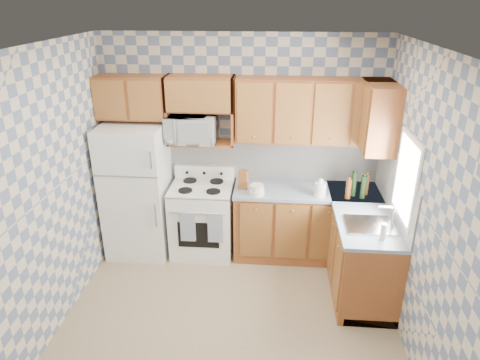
% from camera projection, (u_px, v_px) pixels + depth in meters
% --- Properties ---
extents(floor, '(3.40, 3.40, 0.00)m').
position_uv_depth(floor, '(229.00, 320.00, 4.41)').
color(floor, '#867052').
rests_on(floor, ground).
extents(back_wall, '(3.40, 0.02, 2.70)m').
position_uv_depth(back_wall, '(242.00, 145.00, 5.33)').
color(back_wall, slate).
rests_on(back_wall, ground).
extents(right_wall, '(0.02, 3.20, 2.70)m').
position_uv_depth(right_wall, '(420.00, 210.00, 3.74)').
color(right_wall, slate).
rests_on(right_wall, ground).
extents(backsplash_back, '(2.60, 0.02, 0.56)m').
position_uv_depth(backsplash_back, '(273.00, 158.00, 5.35)').
color(backsplash_back, silver).
rests_on(backsplash_back, back_wall).
extents(backsplash_right, '(0.02, 1.60, 0.56)m').
position_uv_depth(backsplash_right, '(394.00, 188.00, 4.54)').
color(backsplash_right, silver).
rests_on(backsplash_right, right_wall).
extents(refrigerator, '(0.75, 0.70, 1.68)m').
position_uv_depth(refrigerator, '(137.00, 191.00, 5.31)').
color(refrigerator, white).
rests_on(refrigerator, floor).
extents(stove_body, '(0.76, 0.65, 0.90)m').
position_uv_depth(stove_body, '(203.00, 220.00, 5.43)').
color(stove_body, white).
rests_on(stove_body, floor).
extents(cooktop, '(0.76, 0.65, 0.02)m').
position_uv_depth(cooktop, '(201.00, 187.00, 5.25)').
color(cooktop, silver).
rests_on(cooktop, stove_body).
extents(backguard, '(0.76, 0.08, 0.17)m').
position_uv_depth(backguard, '(205.00, 172.00, 5.46)').
color(backguard, white).
rests_on(backguard, cooktop).
extents(dish_towel_left, '(0.18, 0.02, 0.38)m').
position_uv_depth(dish_towel_left, '(188.00, 227.00, 5.09)').
color(dish_towel_left, navy).
rests_on(dish_towel_left, stove_body).
extents(dish_towel_right, '(0.18, 0.02, 0.38)m').
position_uv_depth(dish_towel_right, '(215.00, 228.00, 5.07)').
color(dish_towel_right, navy).
rests_on(dish_towel_right, stove_body).
extents(base_cabinets_back, '(1.75, 0.60, 0.88)m').
position_uv_depth(base_cabinets_back, '(305.00, 224.00, 5.36)').
color(base_cabinets_back, brown).
rests_on(base_cabinets_back, floor).
extents(base_cabinets_right, '(0.60, 1.60, 0.88)m').
position_uv_depth(base_cabinets_right, '(358.00, 247.00, 4.86)').
color(base_cabinets_right, brown).
rests_on(base_cabinets_right, floor).
extents(countertop_back, '(1.77, 0.63, 0.04)m').
position_uv_depth(countertop_back, '(307.00, 191.00, 5.17)').
color(countertop_back, gray).
rests_on(countertop_back, base_cabinets_back).
extents(countertop_right, '(0.63, 1.60, 0.04)m').
position_uv_depth(countertop_right, '(363.00, 211.00, 4.68)').
color(countertop_right, gray).
rests_on(countertop_right, base_cabinets_right).
extents(upper_cabinets_back, '(1.75, 0.33, 0.74)m').
position_uv_depth(upper_cabinets_back, '(312.00, 111.00, 4.92)').
color(upper_cabinets_back, brown).
rests_on(upper_cabinets_back, back_wall).
extents(upper_cabinets_fridge, '(0.82, 0.33, 0.50)m').
position_uv_depth(upper_cabinets_fridge, '(132.00, 97.00, 5.03)').
color(upper_cabinets_fridge, brown).
rests_on(upper_cabinets_fridge, back_wall).
extents(upper_cabinets_right, '(0.33, 0.70, 0.74)m').
position_uv_depth(upper_cabinets_right, '(378.00, 116.00, 4.70)').
color(upper_cabinets_right, brown).
rests_on(upper_cabinets_right, right_wall).
extents(microwave_shelf, '(0.80, 0.33, 0.03)m').
position_uv_depth(microwave_shelf, '(202.00, 142.00, 5.18)').
color(microwave_shelf, brown).
rests_on(microwave_shelf, back_wall).
extents(microwave, '(0.60, 0.42, 0.33)m').
position_uv_depth(microwave, '(192.00, 129.00, 5.09)').
color(microwave, white).
rests_on(microwave, microwave_shelf).
extents(sink, '(0.48, 0.40, 0.03)m').
position_uv_depth(sink, '(370.00, 225.00, 4.35)').
color(sink, '#B7B7BC').
rests_on(sink, countertop_right).
extents(window, '(0.02, 0.66, 0.86)m').
position_uv_depth(window, '(406.00, 179.00, 4.12)').
color(window, white).
rests_on(window, right_wall).
extents(bottle_0, '(0.06, 0.06, 0.29)m').
position_uv_depth(bottle_0, '(354.00, 184.00, 4.95)').
color(bottle_0, black).
rests_on(bottle_0, countertop_back).
extents(bottle_1, '(0.06, 0.06, 0.27)m').
position_uv_depth(bottle_1, '(363.00, 187.00, 4.89)').
color(bottle_1, black).
rests_on(bottle_1, countertop_back).
extents(bottle_2, '(0.06, 0.06, 0.26)m').
position_uv_depth(bottle_2, '(366.00, 184.00, 4.98)').
color(bottle_2, '#532911').
rests_on(bottle_2, countertop_back).
extents(bottle_3, '(0.06, 0.06, 0.24)m').
position_uv_depth(bottle_3, '(348.00, 189.00, 4.89)').
color(bottle_3, '#532911').
rests_on(bottle_3, countertop_back).
extents(knife_block, '(0.12, 0.12, 0.23)m').
position_uv_depth(knife_block, '(243.00, 180.00, 5.14)').
color(knife_block, brown).
rests_on(knife_block, countertop_back).
extents(electric_kettle, '(0.14, 0.14, 0.17)m').
position_uv_depth(electric_kettle, '(320.00, 189.00, 4.95)').
color(electric_kettle, white).
rests_on(electric_kettle, countertop_back).
extents(food_containers, '(0.18, 0.18, 0.12)m').
position_uv_depth(food_containers, '(257.00, 190.00, 5.01)').
color(food_containers, silver).
rests_on(food_containers, countertop_back).
extents(soap_bottle, '(0.06, 0.06, 0.17)m').
position_uv_depth(soap_bottle, '(383.00, 232.00, 4.08)').
color(soap_bottle, silver).
rests_on(soap_bottle, countertop_right).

